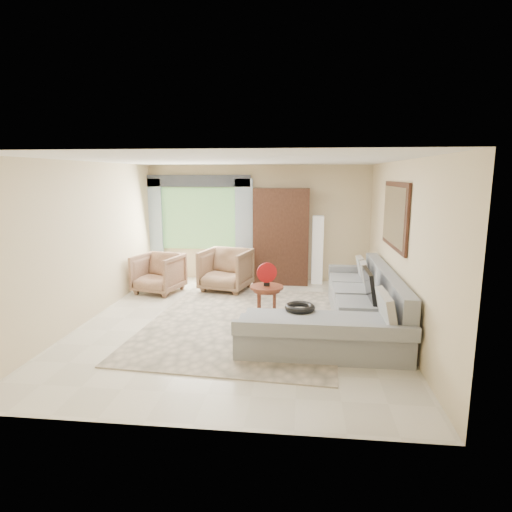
# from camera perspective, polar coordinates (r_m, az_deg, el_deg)

# --- Properties ---
(ground) EXTENTS (6.00, 6.00, 0.00)m
(ground) POSITION_cam_1_polar(r_m,az_deg,el_deg) (7.10, -2.34, -8.84)
(ground) COLOR silver
(ground) RESTS_ON ground
(area_rug) EXTENTS (3.26, 4.19, 0.02)m
(area_rug) POSITION_cam_1_polar(r_m,az_deg,el_deg) (7.11, -1.59, -8.72)
(area_rug) COLOR beige
(area_rug) RESTS_ON ground
(sectional_sofa) EXTENTS (2.30, 3.46, 0.90)m
(sectional_sofa) POSITION_cam_1_polar(r_m,az_deg,el_deg) (6.81, 12.54, -7.44)
(sectional_sofa) COLOR gray
(sectional_sofa) RESTS_ON ground
(tv_screen) EXTENTS (0.14, 0.74, 0.48)m
(tv_screen) POSITION_cam_1_polar(r_m,az_deg,el_deg) (6.76, 14.90, -3.83)
(tv_screen) COLOR black
(tv_screen) RESTS_ON sectional_sofa
(garden_hose) EXTENTS (0.43, 0.43, 0.09)m
(garden_hose) POSITION_cam_1_polar(r_m,az_deg,el_deg) (6.10, 5.88, -6.82)
(garden_hose) COLOR black
(garden_hose) RESTS_ON sectional_sofa
(coffee_table) EXTENTS (0.56, 0.56, 0.56)m
(coffee_table) POSITION_cam_1_polar(r_m,az_deg,el_deg) (7.22, 1.44, -6.06)
(coffee_table) COLOR #532516
(coffee_table) RESTS_ON ground
(red_disc) EXTENTS (0.33, 0.13, 0.34)m
(red_disc) POSITION_cam_1_polar(r_m,az_deg,el_deg) (7.09, 1.45, -2.23)
(red_disc) COLOR #A21011
(red_disc) RESTS_ON coffee_table
(armchair_left) EXTENTS (1.04, 1.06, 0.80)m
(armchair_left) POSITION_cam_1_polar(r_m,az_deg,el_deg) (8.98, -12.87, -2.27)
(armchair_left) COLOR #A07857
(armchair_left) RESTS_ON ground
(armchair_right) EXTENTS (1.12, 1.14, 0.87)m
(armchair_right) POSITION_cam_1_polar(r_m,az_deg,el_deg) (8.93, -4.04, -1.85)
(armchair_right) COLOR #8B664B
(armchair_right) RESTS_ON ground
(potted_plant) EXTENTS (0.65, 0.62, 0.58)m
(potted_plant) POSITION_cam_1_polar(r_m,az_deg,el_deg) (9.78, -12.83, -1.86)
(potted_plant) COLOR #999999
(potted_plant) RESTS_ON ground
(armoire) EXTENTS (1.20, 0.55, 2.10)m
(armoire) POSITION_cam_1_polar(r_m,az_deg,el_deg) (9.44, 3.39, 2.64)
(armoire) COLOR black
(armoire) RESTS_ON ground
(floor_lamp) EXTENTS (0.24, 0.24, 1.50)m
(floor_lamp) POSITION_cam_1_polar(r_m,az_deg,el_deg) (9.54, 8.19, 0.81)
(floor_lamp) COLOR silver
(floor_lamp) RESTS_ON ground
(window) EXTENTS (1.80, 0.04, 1.40)m
(window) POSITION_cam_1_polar(r_m,az_deg,el_deg) (9.92, -7.59, 5.00)
(window) COLOR #669E59
(window) RESTS_ON wall_back
(curtain_left) EXTENTS (0.40, 0.08, 2.30)m
(curtain_left) POSITION_cam_1_polar(r_m,az_deg,el_deg) (10.16, -13.44, 3.52)
(curtain_left) COLOR #9EB7CC
(curtain_left) RESTS_ON ground
(curtain_right) EXTENTS (0.40, 0.08, 2.30)m
(curtain_right) POSITION_cam_1_polar(r_m,az_deg,el_deg) (9.66, -1.61, 3.44)
(curtain_right) COLOR #9EB7CC
(curtain_right) RESTS_ON ground
(valance) EXTENTS (2.40, 0.12, 0.26)m
(valance) POSITION_cam_1_polar(r_m,az_deg,el_deg) (9.80, -7.81, 9.91)
(valance) COLOR #1E232D
(valance) RESTS_ON wall_back
(wall_mirror) EXTENTS (0.05, 1.70, 1.05)m
(wall_mirror) POSITION_cam_1_polar(r_m,az_deg,el_deg) (7.14, 18.02, 5.16)
(wall_mirror) COLOR black
(wall_mirror) RESTS_ON wall_right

